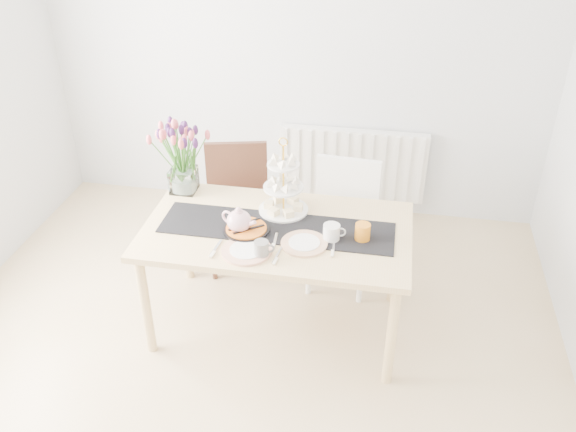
% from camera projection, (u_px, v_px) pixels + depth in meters
% --- Properties ---
extents(room_shell, '(4.50, 4.50, 4.50)m').
position_uv_depth(room_shell, '(212.00, 204.00, 2.82)').
color(room_shell, tan).
rests_on(room_shell, ground).
extents(radiator, '(1.20, 0.08, 0.60)m').
position_uv_depth(radiator, '(352.00, 164.00, 5.02)').
color(radiator, white).
rests_on(radiator, room_shell).
extents(dining_table, '(1.60, 0.90, 0.75)m').
position_uv_depth(dining_table, '(277.00, 239.00, 3.68)').
color(dining_table, '#D7B374').
rests_on(dining_table, ground).
extents(chair_brown, '(0.54, 0.54, 0.90)m').
position_uv_depth(chair_brown, '(237.00, 197.00, 4.41)').
color(chair_brown, '#391E15').
rests_on(chair_brown, ground).
extents(chair_white, '(0.48, 0.48, 0.90)m').
position_uv_depth(chair_white, '(344.00, 214.00, 4.21)').
color(chair_white, white).
rests_on(chair_white, ground).
extents(table_runner, '(1.40, 0.35, 0.01)m').
position_uv_depth(table_runner, '(277.00, 228.00, 3.64)').
color(table_runner, black).
rests_on(table_runner, dining_table).
extents(tulip_vase, '(0.59, 0.59, 0.50)m').
position_uv_depth(tulip_vase, '(180.00, 146.00, 3.86)').
color(tulip_vase, silver).
rests_on(tulip_vase, dining_table).
extents(cake_stand, '(0.31, 0.31, 0.45)m').
position_uv_depth(cake_stand, '(283.00, 194.00, 3.74)').
color(cake_stand, gold).
rests_on(cake_stand, dining_table).
extents(teapot, '(0.29, 0.27, 0.15)m').
position_uv_depth(teapot, '(239.00, 221.00, 3.58)').
color(teapot, silver).
rests_on(teapot, dining_table).
extents(cream_jug, '(0.11, 0.11, 0.10)m').
position_uv_depth(cream_jug, '(331.00, 232.00, 3.52)').
color(cream_jug, silver).
rests_on(cream_jug, dining_table).
extents(tart_tin, '(0.27, 0.27, 0.03)m').
position_uv_depth(tart_tin, '(246.00, 230.00, 3.60)').
color(tart_tin, black).
rests_on(tart_tin, dining_table).
extents(mug_grey, '(0.10, 0.10, 0.10)m').
position_uv_depth(mug_grey, '(261.00, 249.00, 3.38)').
color(mug_grey, slate).
rests_on(mug_grey, dining_table).
extents(mug_orange, '(0.12, 0.12, 0.11)m').
position_uv_depth(mug_orange, '(363.00, 232.00, 3.51)').
color(mug_orange, orange).
rests_on(mug_orange, dining_table).
extents(plate_left, '(0.32, 0.32, 0.01)m').
position_uv_depth(plate_left, '(247.00, 251.00, 3.43)').
color(plate_left, silver).
rests_on(plate_left, dining_table).
extents(plate_right, '(0.29, 0.29, 0.01)m').
position_uv_depth(plate_right, '(304.00, 243.00, 3.50)').
color(plate_right, silver).
rests_on(plate_right, dining_table).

